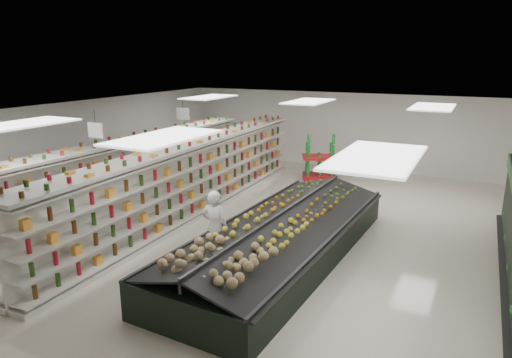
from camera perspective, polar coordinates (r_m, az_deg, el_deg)
The scene contains 12 objects.
floor at distance 13.00m, azimuth 0.13°, elevation -5.88°, with size 16.00×16.00×0.00m, color beige.
ceiling at distance 12.23m, azimuth 0.13°, elevation 8.27°, with size 14.00×16.00×0.02m, color white.
wall_back at distance 19.88m, azimuth 10.40°, elevation 5.99°, with size 14.00×0.02×3.20m, color white.
wall_left at distance 16.75m, azimuth -21.94°, elevation 3.48°, with size 0.02×16.00×3.20m, color white.
aisle_sign_near at distance 12.91m, azimuth -19.39°, elevation 5.77°, with size 0.52×0.06×0.75m.
aisle_sign_far at distance 15.93m, azimuth -9.10°, elevation 8.04°, with size 0.52×0.06×0.75m.
gondola_left at distance 15.11m, azimuth -16.07°, elevation 0.40°, with size 1.38×12.28×2.12m.
gondola_center at distance 13.87m, azimuth -7.83°, elevation -0.26°, with size 1.19×12.77×2.21m.
produce_island at distance 10.87m, azimuth 3.17°, elevation -7.25°, with size 3.16×7.82×1.15m.
soda_endcap at distance 17.86m, azimuth 7.95°, elevation 2.48°, with size 1.54×1.33×1.66m.
shopper_main at distance 10.45m, azimuth -5.14°, elevation -6.09°, with size 0.65×0.42×1.77m, color silver.
shopper_background at distance 16.43m, azimuth -6.49°, elevation 1.71°, with size 0.86×0.53×1.76m, color tan.
Camera 1 is at (5.35, -10.90, 4.64)m, focal length 32.00 mm.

